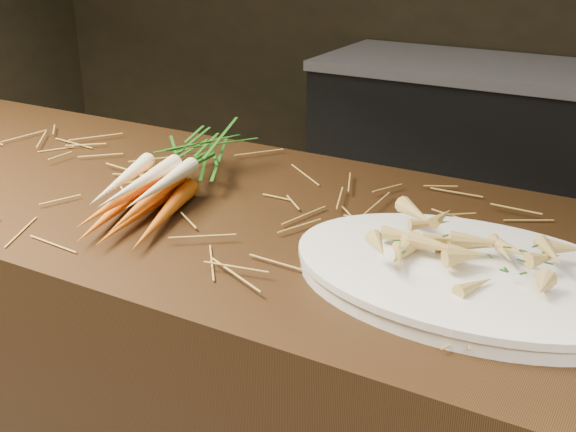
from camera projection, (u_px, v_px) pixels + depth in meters
name	position (u px, v px, depth m)	size (l,w,h in m)	color
main_counter	(197.00, 397.00, 1.51)	(2.40, 0.70, 0.90)	black
back_counter	(539.00, 174.00, 2.88)	(1.82, 0.62, 0.84)	black
straw_bedding	(185.00, 192.00, 1.33)	(1.40, 0.60, 0.02)	#AB843D
root_veg_bunch	(174.00, 170.00, 1.33)	(0.27, 0.52, 0.09)	#C86118
serving_platter	(468.00, 279.00, 1.00)	(0.50, 0.33, 0.03)	white
roasted_veg_heap	(471.00, 253.00, 0.99)	(0.25, 0.18, 0.06)	olive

